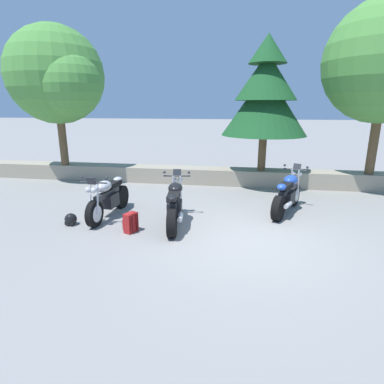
{
  "coord_description": "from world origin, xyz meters",
  "views": [
    {
      "loc": [
        -0.13,
        -6.14,
        2.71
      ],
      "look_at": [
        -1.33,
        1.2,
        0.65
      ],
      "focal_mm": 29.31,
      "sensor_mm": 36.0,
      "label": 1
    }
  ],
  "objects": [
    {
      "name": "leafy_tree_far_left",
      "position": [
        -6.55,
        4.48,
        3.65
      ],
      "size": [
        3.5,
        3.33,
        4.84
      ],
      "color": "brown",
      "rests_on": "stone_wall"
    },
    {
      "name": "motorcycle_silver_near_left",
      "position": [
        -3.4,
        0.9,
        0.49
      ],
      "size": [
        0.67,
        2.07,
        1.18
      ],
      "color": "black",
      "rests_on": "ground"
    },
    {
      "name": "ground_plane",
      "position": [
        0.0,
        0.0,
        0.0
      ],
      "size": [
        120.0,
        120.0,
        0.0
      ],
      "primitive_type": "plane",
      "color": "gray"
    },
    {
      "name": "pine_tree_mid_left",
      "position": [
        0.52,
        4.74,
        3.07
      ],
      "size": [
        2.79,
        2.79,
        4.34
      ],
      "color": "brown",
      "rests_on": "stone_wall"
    },
    {
      "name": "motorcycle_blue_far_right",
      "position": [
        1.07,
        1.97,
        0.49
      ],
      "size": [
        1.05,
        1.96,
        1.18
      ],
      "color": "black",
      "rests_on": "ground"
    },
    {
      "name": "rider_backpack",
      "position": [
        -2.51,
        0.02,
        0.24
      ],
      "size": [
        0.33,
        0.35,
        0.47
      ],
      "color": "#A31E1E",
      "rests_on": "ground"
    },
    {
      "name": "rider_helmet",
      "position": [
        -4.04,
        0.2,
        0.14
      ],
      "size": [
        0.28,
        0.28,
        0.28
      ],
      "color": "black",
      "rests_on": "ground"
    },
    {
      "name": "stone_wall",
      "position": [
        0.0,
        4.8,
        0.28
      ],
      "size": [
        36.0,
        0.8,
        0.55
      ],
      "primitive_type": "cube",
      "color": "gray",
      "rests_on": "ground"
    },
    {
      "name": "motorcycle_black_centre",
      "position": [
        -1.64,
        0.65,
        0.49
      ],
      "size": [
        0.71,
        2.06,
        1.18
      ],
      "color": "black",
      "rests_on": "ground"
    }
  ]
}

